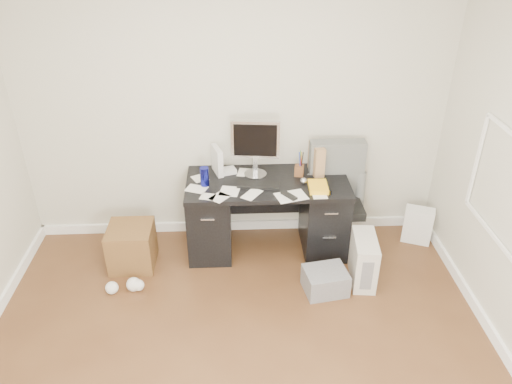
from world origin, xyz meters
TOP-DOWN VIEW (x-y plane):
  - room_shell at (0.03, 0.03)m, footprint 4.02×4.02m
  - desk at (0.30, 1.65)m, footprint 1.50×0.70m
  - loose_papers at (0.10, 1.60)m, footprint 1.10×0.60m
  - lcd_monitor at (0.19, 1.77)m, footprint 0.47×0.30m
  - keyboard at (0.21, 1.57)m, footprint 0.39×0.18m
  - computer_mouse at (0.62, 1.59)m, footprint 0.08×0.08m
  - travel_mug at (-0.27, 1.60)m, footprint 0.10×0.10m
  - white_binder at (-0.16, 1.84)m, footprint 0.17×0.25m
  - magazine_file at (0.77, 1.81)m, footprint 0.16×0.26m
  - pen_cup at (0.60, 1.75)m, footprint 0.12×0.12m
  - yellow_book at (0.75, 1.49)m, footprint 0.19×0.24m
  - paper_remote at (0.49, 1.37)m, footprint 0.31×0.28m
  - office_chair at (0.97, 1.65)m, footprint 0.60×0.60m
  - pc_tower at (1.13, 1.13)m, footprint 0.24×0.46m
  - shopping_bag at (1.81, 1.69)m, footprint 0.33×0.29m
  - wicker_basket at (-0.98, 1.45)m, footprint 0.41×0.41m
  - desk_printer at (0.77, 0.99)m, footprint 0.41×0.35m

SIDE VIEW (x-z plane):
  - desk_printer at x=0.77m, z-range 0.00..0.21m
  - shopping_bag at x=1.81m, z-range 0.00..0.38m
  - wicker_basket at x=-0.98m, z-range 0.00..0.41m
  - pc_tower at x=1.13m, z-range 0.00..0.44m
  - desk at x=0.30m, z-range 0.02..0.77m
  - office_chair at x=0.97m, z-range 0.00..1.06m
  - loose_papers at x=0.10m, z-range 0.75..0.75m
  - paper_remote at x=0.49m, z-range 0.75..0.77m
  - keyboard at x=0.21m, z-range 0.75..0.77m
  - yellow_book at x=0.75m, z-range 0.75..0.79m
  - computer_mouse at x=0.62m, z-range 0.75..0.81m
  - travel_mug at x=-0.27m, z-range 0.75..0.93m
  - pen_cup at x=0.60m, z-range 0.75..1.00m
  - white_binder at x=-0.16m, z-range 0.75..1.01m
  - magazine_file at x=0.77m, z-range 0.75..1.04m
  - lcd_monitor at x=0.19m, z-range 0.75..1.31m
  - room_shell at x=0.03m, z-range 0.30..3.01m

